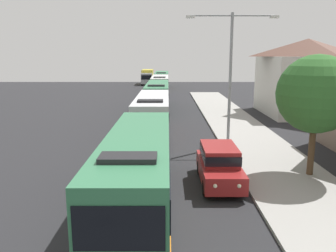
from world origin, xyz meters
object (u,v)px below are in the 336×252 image
at_px(bus_middle, 158,95).
at_px(bus_rear, 163,79).
at_px(streetlamp_mid, 231,66).
at_px(bus_second_in_line, 153,114).
at_px(roadside_tree, 317,94).
at_px(bus_fourth_in_line, 161,85).
at_px(white_suv, 220,163).
at_px(box_truck_oncoming, 148,76).
at_px(bus_lead, 139,168).

height_order(bus_middle, bus_rear, same).
bearing_deg(streetlamp_mid, bus_second_in_line, 148.40).
xyz_separation_m(bus_middle, roadside_tree, (8.54, -22.45, 2.61)).
bearing_deg(bus_rear, bus_fourth_in_line, -90.00).
height_order(white_suv, roadside_tree, roadside_tree).
bearing_deg(box_truck_oncoming, roadside_tree, -78.61).
xyz_separation_m(bus_rear, streetlamp_mid, (5.40, -43.18, 3.80)).
bearing_deg(bus_second_in_line, white_suv, -70.78).
distance_m(box_truck_oncoming, roadside_tree, 60.02).
height_order(bus_rear, white_suv, bus_rear).
bearing_deg(bus_second_in_line, box_truck_oncoming, 93.85).
relative_size(bus_rear, box_truck_oncoming, 1.58).
xyz_separation_m(bus_second_in_line, bus_fourth_in_line, (0.00, 26.51, 0.00)).
distance_m(bus_lead, bus_rear, 53.07).
xyz_separation_m(bus_second_in_line, box_truck_oncoming, (-3.30, 49.12, 0.02)).
xyz_separation_m(bus_second_in_line, streetlamp_mid, (5.40, -3.32, 3.80)).
bearing_deg(roadside_tree, bus_lead, -157.42).
xyz_separation_m(bus_fourth_in_line, streetlamp_mid, (5.40, -29.83, 3.80)).
bearing_deg(bus_lead, bus_second_in_line, 90.00).
xyz_separation_m(bus_middle, bus_fourth_in_line, (-0.00, 13.72, -0.00)).
bearing_deg(bus_middle, bus_rear, 90.00).
distance_m(bus_second_in_line, white_suv, 11.26).
xyz_separation_m(bus_lead, white_suv, (3.70, 2.60, -0.66)).
bearing_deg(box_truck_oncoming, bus_lead, -86.97).
height_order(bus_lead, white_suv, bus_lead).
distance_m(bus_second_in_line, bus_fourth_in_line, 26.51).
bearing_deg(white_suv, streetlamp_mid, 76.87).
distance_m(bus_middle, box_truck_oncoming, 36.48).
relative_size(bus_fourth_in_line, white_suv, 2.37).
bearing_deg(bus_second_in_line, bus_lead, -90.00).
bearing_deg(white_suv, bus_middle, 98.98).
distance_m(bus_rear, streetlamp_mid, 43.68).
distance_m(bus_lead, bus_second_in_line, 13.21).
height_order(streetlamp_mid, roadside_tree, streetlamp_mid).
xyz_separation_m(bus_middle, box_truck_oncoming, (-3.30, 36.33, 0.02)).
bearing_deg(bus_fourth_in_line, box_truck_oncoming, 98.31).
bearing_deg(box_truck_oncoming, bus_rear, -70.38).
height_order(bus_middle, roadside_tree, roadside_tree).
distance_m(white_suv, streetlamp_mid, 8.71).
height_order(bus_second_in_line, white_suv, bus_second_in_line).
bearing_deg(bus_rear, streetlamp_mid, -82.87).
relative_size(bus_middle, box_truck_oncoming, 1.61).
height_order(bus_fourth_in_line, roadside_tree, roadside_tree).
relative_size(bus_lead, roadside_tree, 1.85).
bearing_deg(bus_rear, bus_second_in_line, -90.00).
xyz_separation_m(white_suv, box_truck_oncoming, (-7.00, 59.73, 0.68)).
bearing_deg(bus_lead, streetlamp_mid, 61.38).
height_order(bus_lead, bus_second_in_line, same).
relative_size(bus_lead, bus_second_in_line, 1.04).
relative_size(white_suv, box_truck_oncoming, 0.60).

